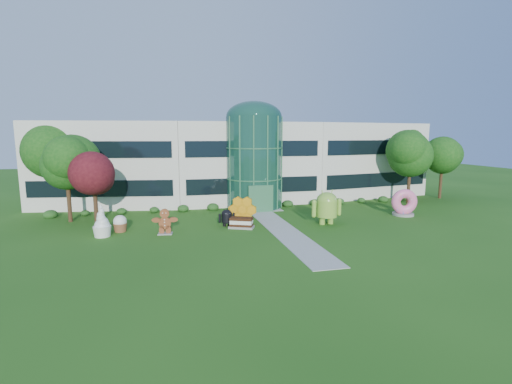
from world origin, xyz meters
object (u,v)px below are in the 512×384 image
object	(u,v)px
android_black	(227,216)
gingerbread	(165,221)
android_green	(327,205)
donut	(404,202)

from	to	relation	value
android_black	gingerbread	size ratio (longest dim) A/B	0.76
android_green	donut	xyz separation A→B (m)	(8.90, 1.57, -0.36)
android_green	donut	bearing A→B (deg)	6.16
android_green	gingerbread	size ratio (longest dim) A/B	1.50
android_green	android_black	distance (m)	8.90
android_black	android_green	bearing A→B (deg)	-14.58
android_black	gingerbread	world-z (taller)	gingerbread
donut	gingerbread	bearing A→B (deg)	-162.33
android_black	donut	bearing A→B (deg)	-5.10
android_green	android_black	bearing A→B (deg)	167.39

